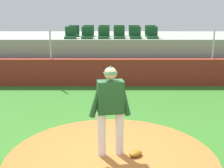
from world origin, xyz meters
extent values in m
cylinder|color=#AF652C|center=(0.00, 0.00, 0.13)|extent=(4.21, 4.21, 0.27)
cylinder|color=white|center=(-0.19, 0.12, 0.71)|extent=(0.17, 0.17, 0.89)
cylinder|color=white|center=(0.17, 0.18, 0.71)|extent=(0.17, 0.17, 0.89)
cube|color=#1E4723|center=(-0.01, 0.15, 1.48)|extent=(0.54, 0.35, 0.64)
cylinder|color=#1E4723|center=(-0.27, 0.11, 1.44)|extent=(0.33, 0.16, 0.72)
cylinder|color=#1E4723|center=(0.25, 0.20, 1.44)|extent=(0.29, 0.16, 0.73)
sphere|color=tan|center=(-0.01, 0.15, 1.94)|extent=(0.25, 0.25, 0.25)
cone|color=#1E4723|center=(-0.01, 0.15, 2.03)|extent=(0.33, 0.33, 0.14)
ellipsoid|color=#895812|center=(0.49, 0.08, 0.32)|extent=(0.36, 0.35, 0.11)
cube|color=maroon|center=(0.00, 6.71, 0.54)|extent=(17.81, 0.40, 1.09)
cylinder|color=silver|center=(-2.44, 6.71, 1.66)|extent=(0.06, 0.06, 1.15)
cylinder|color=silver|center=(4.07, 6.71, 1.66)|extent=(0.06, 0.06, 1.15)
cube|color=#969B8B|center=(0.00, 9.32, 0.90)|extent=(15.28, 4.11, 1.79)
cube|color=#174925|center=(-1.77, 7.70, 1.84)|extent=(0.48, 0.44, 0.10)
cube|color=#174925|center=(-1.77, 7.88, 2.09)|extent=(0.48, 0.08, 0.40)
cube|color=#174925|center=(-1.05, 7.70, 1.84)|extent=(0.48, 0.44, 0.10)
cube|color=#174925|center=(-1.05, 7.88, 2.09)|extent=(0.48, 0.08, 0.40)
cube|color=#174925|center=(-0.34, 7.70, 1.84)|extent=(0.48, 0.44, 0.10)
cube|color=#174925|center=(-0.34, 7.88, 2.09)|extent=(0.48, 0.08, 0.40)
cube|color=#174925|center=(0.33, 7.73, 1.84)|extent=(0.48, 0.44, 0.10)
cube|color=#174925|center=(0.33, 7.91, 2.09)|extent=(0.48, 0.08, 0.40)
cube|color=#174925|center=(1.02, 7.69, 1.84)|extent=(0.48, 0.44, 0.10)
cube|color=#174925|center=(1.02, 7.87, 2.09)|extent=(0.48, 0.08, 0.40)
cube|color=#174925|center=(1.76, 7.72, 1.84)|extent=(0.48, 0.44, 0.10)
cube|color=#174925|center=(1.76, 7.90, 2.09)|extent=(0.48, 0.08, 0.40)
cube|color=#174925|center=(-1.74, 8.60, 1.84)|extent=(0.48, 0.44, 0.10)
cube|color=#174925|center=(-1.74, 8.78, 2.09)|extent=(0.48, 0.08, 0.40)
cube|color=#174925|center=(-1.06, 8.61, 1.84)|extent=(0.48, 0.44, 0.10)
cube|color=#174925|center=(-1.06, 8.79, 2.09)|extent=(0.48, 0.08, 0.40)
cube|color=#174925|center=(-0.34, 8.63, 1.84)|extent=(0.48, 0.44, 0.10)
cube|color=#174925|center=(-0.34, 8.81, 2.09)|extent=(0.48, 0.08, 0.40)
cube|color=#174925|center=(0.35, 8.61, 1.84)|extent=(0.48, 0.44, 0.10)
cube|color=#174925|center=(0.35, 8.79, 2.09)|extent=(0.48, 0.08, 0.40)
cube|color=#174925|center=(1.03, 8.59, 1.84)|extent=(0.48, 0.44, 0.10)
cube|color=#174925|center=(1.03, 8.77, 2.09)|extent=(0.48, 0.08, 0.40)
cube|color=#174925|center=(1.78, 8.59, 1.84)|extent=(0.48, 0.44, 0.10)
cube|color=#174925|center=(1.78, 8.77, 2.09)|extent=(0.48, 0.08, 0.40)
camera|label=1|loc=(0.02, -5.49, 3.20)|focal=49.06mm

